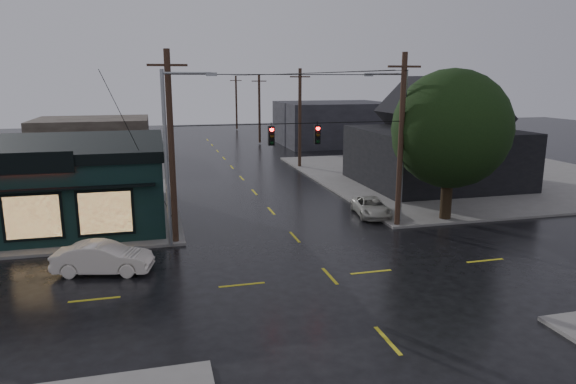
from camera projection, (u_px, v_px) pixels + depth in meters
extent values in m
plane|color=black|center=(330.00, 276.00, 23.07)|extent=(160.00, 160.00, 0.00)
cube|color=slate|center=(465.00, 175.00, 46.85)|extent=(28.00, 28.00, 0.15)
cube|color=black|center=(27.00, 187.00, 31.20)|extent=(16.00, 12.00, 4.20)
cube|color=black|center=(23.00, 148.00, 30.68)|extent=(16.30, 12.30, 0.60)
cube|color=black|center=(435.00, 157.00, 42.29)|extent=(12.00, 11.00, 4.50)
cylinder|color=black|center=(447.00, 187.00, 31.68)|extent=(0.70, 0.70, 3.97)
sphere|color=black|center=(451.00, 129.00, 30.90)|extent=(7.18, 7.18, 7.18)
cylinder|color=black|center=(293.00, 124.00, 27.85)|extent=(13.00, 0.04, 0.04)
cube|color=#2E2621|center=(93.00, 138.00, 56.97)|extent=(12.00, 10.00, 4.40)
cube|color=black|center=(333.00, 123.00, 68.91)|extent=(14.00, 12.00, 5.60)
imported|color=silver|center=(103.00, 258.00, 23.31)|extent=(4.58, 2.42, 1.43)
imported|color=#ACAA9E|center=(371.00, 207.00, 33.13)|extent=(2.50, 4.38, 1.15)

